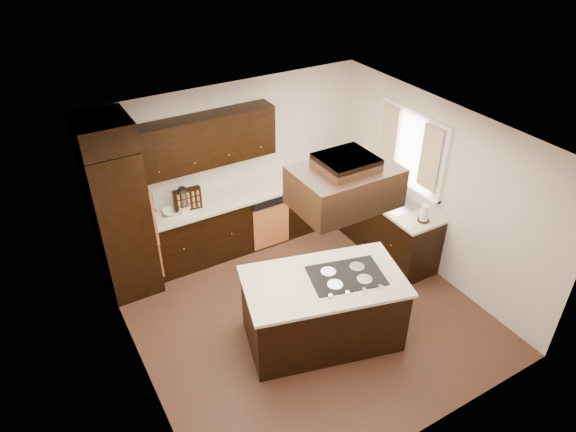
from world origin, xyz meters
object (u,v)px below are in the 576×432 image
object	(u,v)px
oven_column	(122,221)
island	(323,310)
range_hood	(344,186)
spice_rack	(187,199)

from	to	relation	value
oven_column	island	bearing A→B (deg)	-51.55
island	range_hood	bearing A→B (deg)	-12.47
oven_column	range_hood	size ratio (longest dim) A/B	2.02
range_hood	spice_rack	size ratio (longest dim) A/B	2.70
island	range_hood	size ratio (longest dim) A/B	1.71
range_hood	spice_rack	distance (m)	2.72
island	spice_rack	distance (m)	2.46
oven_column	range_hood	distance (m)	3.13
oven_column	spice_rack	size ratio (longest dim) A/B	5.45
spice_rack	island	bearing A→B (deg)	-66.27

